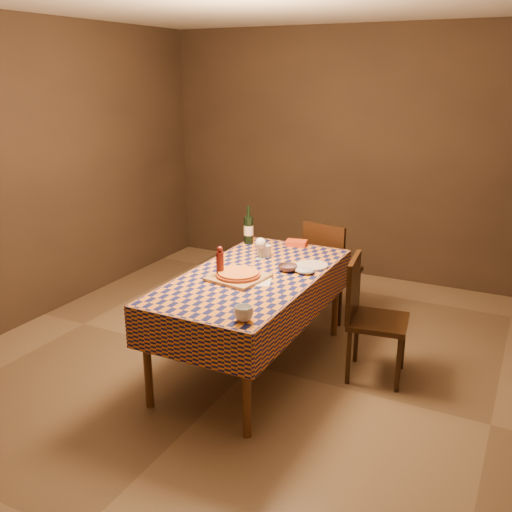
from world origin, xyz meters
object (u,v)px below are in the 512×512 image
dining_table (253,284)px  bowl (288,268)px  cutting_board (238,277)px  wine_bottle (249,229)px  chair_right (367,311)px  white_plate (312,265)px  pizza (238,274)px  chair_far (329,265)px

dining_table → bowl: 0.29m
cutting_board → wine_bottle: (-0.36, 0.85, 0.11)m
cutting_board → chair_right: 0.99m
dining_table → wine_bottle: (-0.41, 0.71, 0.20)m
bowl → white_plate: (0.13, 0.18, -0.02)m
white_plate → chair_right: 0.56m
bowl → wine_bottle: 0.81m
pizza → chair_right: bearing=25.4°
pizza → chair_right: chair_right is taller
bowl → white_plate: bearing=55.4°
dining_table → white_plate: (0.33, 0.37, 0.08)m
wine_bottle → white_plate: wine_bottle is taller
chair_far → cutting_board: bearing=-100.7°
pizza → wine_bottle: wine_bottle is taller
dining_table → wine_bottle: bearing=119.7°
dining_table → chair_right: (0.81, 0.27, -0.17)m
cutting_board → wine_bottle: 0.93m
pizza → chair_far: bearing=79.3°
cutting_board → chair_right: chair_right is taller
cutting_board → chair_far: 1.34m
cutting_board → bowl: 0.41m
dining_table → white_plate: size_ratio=7.39×
cutting_board → wine_bottle: size_ratio=1.10×
wine_bottle → chair_right: (1.22, -0.44, -0.37)m
pizza → bowl: 0.41m
bowl → chair_far: chair_far is taller
pizza → white_plate: bearing=53.5°
cutting_board → wine_bottle: bearing=112.7°
bowl → chair_right: chair_right is taller
pizza → chair_far: size_ratio=0.37×
wine_bottle → bowl: bearing=-40.7°
chair_far → wine_bottle: bearing=-143.5°
bowl → white_plate: 0.22m
white_plate → chair_far: chair_far is taller
pizza → white_plate: size_ratio=1.38×
cutting_board → chair_far: bearing=79.3°
chair_right → white_plate: bearing=168.7°
wine_bottle → pizza: bearing=-67.3°
pizza → chair_far: 1.35m
bowl → chair_far: size_ratio=0.16×
cutting_board → chair_far: size_ratio=0.40×
white_plate → chair_far: 0.84m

